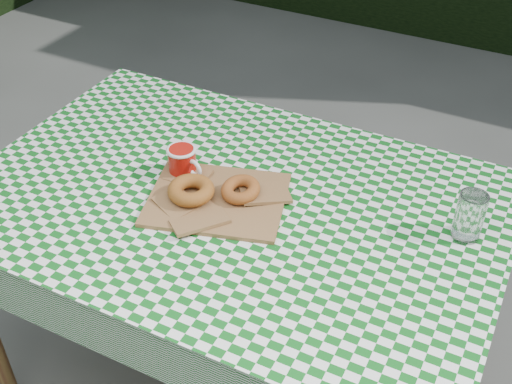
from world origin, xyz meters
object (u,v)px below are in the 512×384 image
at_px(coffee_mug, 182,162).
at_px(drinking_glass, 469,216).
at_px(paper_bag, 217,198).
at_px(table, 234,305).

distance_m(coffee_mug, drinking_glass, 0.70).
height_order(paper_bag, drinking_glass, drinking_glass).
height_order(table, coffee_mug, coffee_mug).
bearing_deg(drinking_glass, table, -167.15).
relative_size(table, coffee_mug, 9.17).
xyz_separation_m(coffee_mug, drinking_glass, (0.69, 0.09, 0.02)).
bearing_deg(coffee_mug, paper_bag, -8.58).
bearing_deg(coffee_mug, table, 3.83).
bearing_deg(table, paper_bag, -132.95).
relative_size(coffee_mug, drinking_glass, 1.21).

